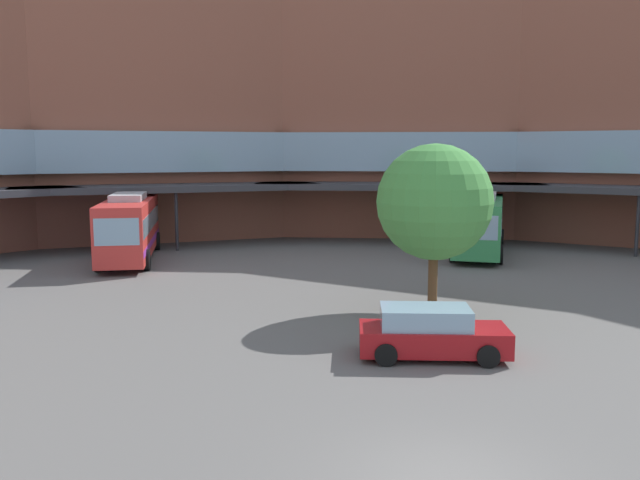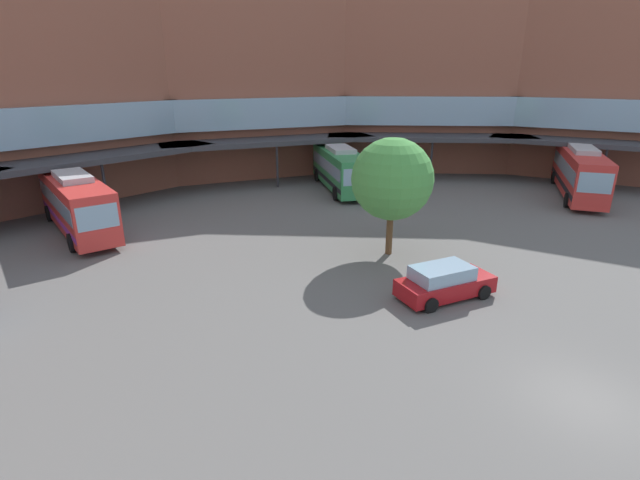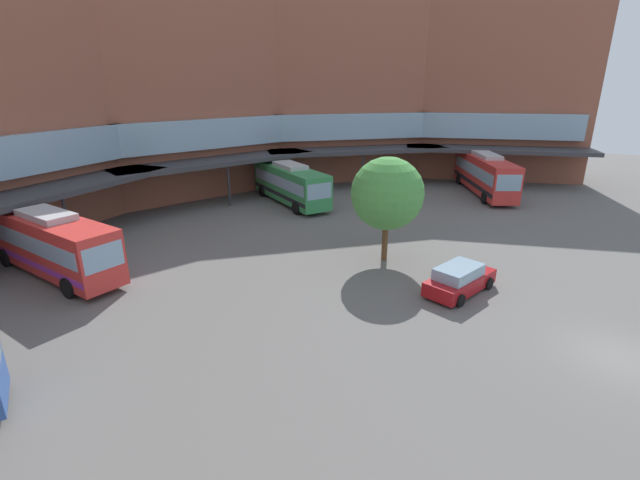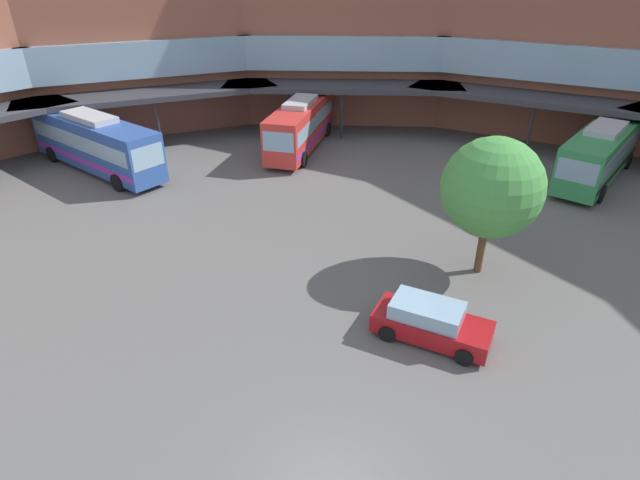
# 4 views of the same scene
# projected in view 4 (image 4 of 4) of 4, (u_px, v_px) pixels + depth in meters

# --- Properties ---
(station_building) EXTENTS (83.29, 43.72, 18.87)m
(station_building) POSITION_uv_depth(u_px,v_px,m) (343.00, 31.00, 29.98)
(station_building) COLOR #93543F
(station_building) RESTS_ON ground
(bus_1) EXTENTS (8.35, 9.98, 3.63)m
(bus_1) POSITION_uv_depth(u_px,v_px,m) (599.00, 153.00, 32.44)
(bus_1) COLOR #338C4C
(bus_1) RESTS_ON ground
(bus_3) EXTENTS (4.51, 10.95, 3.75)m
(bus_3) POSITION_uv_depth(u_px,v_px,m) (301.00, 124.00, 37.73)
(bus_3) COLOR red
(bus_3) RESTS_ON ground
(bus_4) EXTENTS (11.29, 9.10, 3.89)m
(bus_4) POSITION_uv_depth(u_px,v_px,m) (95.00, 142.00, 33.83)
(bus_4) COLOR #2D519E
(bus_4) RESTS_ON ground
(parked_car) EXTENTS (4.75, 3.42, 1.53)m
(parked_car) POSITION_uv_depth(u_px,v_px,m) (430.00, 322.00, 19.16)
(parked_car) COLOR #A51419
(parked_car) RESTS_ON ground
(plaza_tree) EXTENTS (4.38, 4.38, 6.41)m
(plaza_tree) POSITION_uv_depth(u_px,v_px,m) (492.00, 188.00, 21.58)
(plaza_tree) COLOR brown
(plaza_tree) RESTS_ON ground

